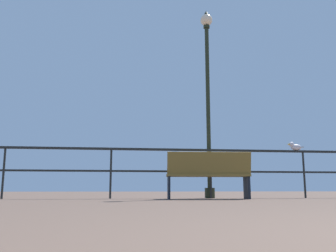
{
  "coord_description": "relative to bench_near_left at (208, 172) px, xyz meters",
  "views": [
    {
      "loc": [
        -1.9,
        -0.3,
        0.19
      ],
      "look_at": [
        -0.99,
        6.85,
        1.46
      ],
      "focal_mm": 38.5,
      "sensor_mm": 36.0,
      "label": 1
    }
  ],
  "objects": [
    {
      "name": "bench_near_left",
      "position": [
        0.0,
        0.0,
        0.0
      ],
      "size": [
        1.67,
        0.69,
        0.91
      ],
      "color": "brown",
      "rests_on": "ground_plane"
    },
    {
      "name": "seagull_on_rail",
      "position": [
        2.17,
        0.64,
        0.62
      ],
      "size": [
        0.4,
        0.17,
        0.19
      ],
      "color": "silver",
      "rests_on": "pier_railing"
    },
    {
      "name": "pier_railing",
      "position": [
        0.21,
        0.64,
        0.26
      ],
      "size": [
        21.4,
        0.05,
        1.06
      ],
      "color": "black",
      "rests_on": "ground_plane"
    },
    {
      "name": "lamppost_center",
      "position": [
        0.21,
        0.8,
        2.03
      ],
      "size": [
        0.28,
        0.28,
        4.39
      ],
      "color": "#242A19",
      "rests_on": "ground_plane"
    }
  ]
}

